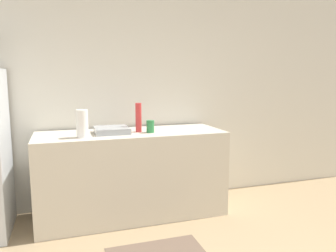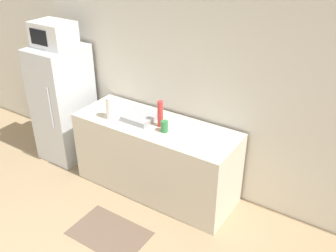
{
  "view_description": "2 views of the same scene",
  "coord_description": "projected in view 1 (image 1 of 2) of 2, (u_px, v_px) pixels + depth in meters",
  "views": [
    {
      "loc": [
        -0.71,
        -0.74,
        1.44
      ],
      "look_at": [
        0.17,
        1.95,
        1.02
      ],
      "focal_mm": 35.0,
      "sensor_mm": 36.0,
      "label": 1
    },
    {
      "loc": [
        2.06,
        -0.46,
        2.86
      ],
      "look_at": [
        0.46,
        2.02,
        1.24
      ],
      "focal_mm": 40.0,
      "sensor_mm": 36.0,
      "label": 2
    }
  ],
  "objects": [
    {
      "name": "bottle_short",
      "position": [
        150.0,
        126.0,
        3.33
      ],
      "size": [
        0.08,
        0.08,
        0.13
      ],
      "primitive_type": "cylinder",
      "color": "#2D7F42",
      "rests_on": "counter"
    },
    {
      "name": "paper_towel_roll",
      "position": [
        82.0,
        124.0,
        3.04
      ],
      "size": [
        0.11,
        0.11,
        0.26
      ],
      "primitive_type": "cylinder",
      "color": "white",
      "rests_on": "counter"
    },
    {
      "name": "wall_back",
      "position": [
        127.0,
        90.0,
        3.7
      ],
      "size": [
        8.0,
        0.06,
        2.6
      ],
      "primitive_type": "cube",
      "color": "silver",
      "rests_on": "ground_plane"
    },
    {
      "name": "sink_basin",
      "position": [
        112.0,
        130.0,
        3.3
      ],
      "size": [
        0.34,
        0.33,
        0.06
      ],
      "primitive_type": "cube",
      "color": "#9EA3A8",
      "rests_on": "counter"
    },
    {
      "name": "bottle_tall",
      "position": [
        139.0,
        117.0,
        3.36
      ],
      "size": [
        0.06,
        0.06,
        0.3
      ],
      "primitive_type": "cylinder",
      "color": "red",
      "rests_on": "counter"
    },
    {
      "name": "counter",
      "position": [
        132.0,
        174.0,
        3.43
      ],
      "size": [
        1.91,
        0.69,
        0.89
      ],
      "primitive_type": "cube",
      "color": "beige",
      "rests_on": "ground_plane"
    }
  ]
}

